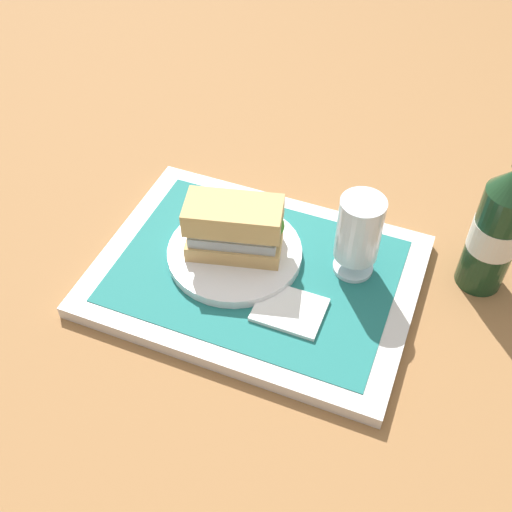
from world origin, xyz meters
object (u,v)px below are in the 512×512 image
Objects in this scene: sandwich at (236,228)px; beer_glass at (358,234)px; plate at (235,253)px; beer_bottle at (498,227)px.

beer_glass is at bearing -0.09° from sandwich.
plate is 0.35m from beer_bottle.
beer_bottle reaches higher than beer_glass.
beer_glass is (0.16, 0.04, 0.06)m from plate.
plate is 1.34× the size of sandwich.
beer_glass is 0.18m from beer_bottle.
beer_bottle reaches higher than plate.
plate is 0.71× the size of beer_bottle.
sandwich is at bearing -166.10° from beer_glass.
plate is 1.52× the size of beer_glass.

